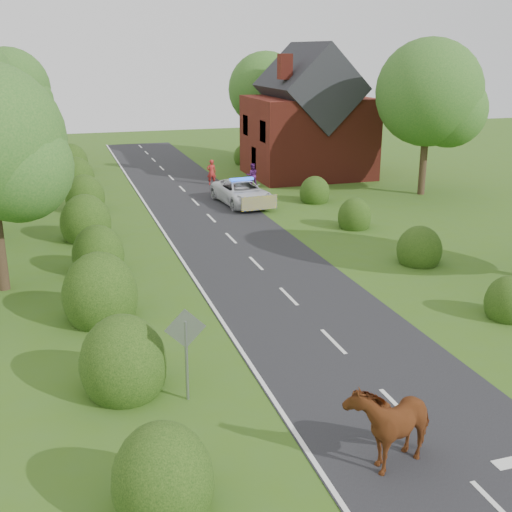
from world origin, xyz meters
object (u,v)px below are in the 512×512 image
object	(u,v)px
pedestrian_red	(211,172)
road_sign	(186,341)
police_van	(242,192)
cow	(390,426)
pedestrian_purple	(252,175)

from	to	relation	value
pedestrian_red	road_sign	bearing A→B (deg)	77.92
road_sign	police_van	world-z (taller)	road_sign
police_van	pedestrian_red	world-z (taller)	pedestrian_red
cow	police_van	bearing A→B (deg)	148.95
cow	pedestrian_red	distance (m)	30.74
cow	police_van	world-z (taller)	cow
road_sign	cow	size ratio (longest dim) A/B	1.11
cow	road_sign	bearing A→B (deg)	-157.87
police_van	pedestrian_purple	size ratio (longest dim) A/B	3.41
road_sign	cow	bearing A→B (deg)	-45.58
pedestrian_purple	pedestrian_red	bearing A→B (deg)	-24.56
cow	pedestrian_red	size ratio (longest dim) A/B	1.34
police_van	pedestrian_purple	bearing A→B (deg)	60.14
road_sign	pedestrian_red	distance (m)	27.70
police_van	pedestrian_purple	world-z (taller)	pedestrian_purple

